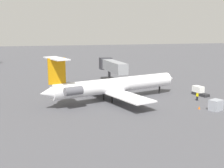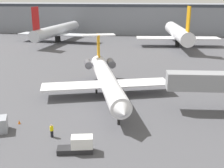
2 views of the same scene
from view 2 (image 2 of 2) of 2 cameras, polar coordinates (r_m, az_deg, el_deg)
ground_plane at (r=50.49m, az=1.27°, el=-2.35°), size 400.00×400.00×0.10m
regional_jet at (r=49.77m, az=-1.17°, el=1.17°), size 22.52×30.20×9.10m
jet_bridge at (r=45.61m, az=21.27°, el=0.32°), size 14.93×3.81×6.25m
ground_crew_marshaller at (r=36.86m, az=-11.83°, el=-9.02°), size 0.48×0.44×1.69m
baggage_tug_lead at (r=33.17m, az=-6.54°, el=-11.95°), size 4.20×2.15×1.90m
cargo_container_uld at (r=40.18m, az=-21.21°, el=-7.47°), size 2.42×2.69×1.87m
traffic_cone_near at (r=41.74m, az=-17.87°, el=-7.16°), size 0.36×0.36×0.55m
terminal_building at (r=133.14m, az=5.31°, el=12.81°), size 135.75×18.37×12.83m
parked_airliner_west_mid at (r=108.30m, az=-10.81°, el=10.34°), size 29.43×34.63×13.18m
parked_airliner_centre at (r=100.00m, az=12.94°, el=9.80°), size 27.87×32.94×13.74m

